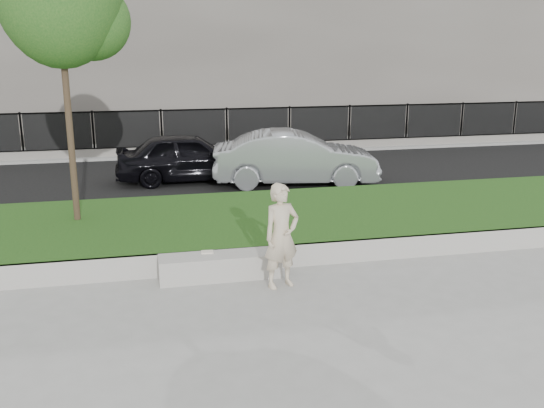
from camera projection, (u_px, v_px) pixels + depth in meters
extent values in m
plane|color=gray|center=(237.00, 296.00, 9.24)|extent=(90.00, 90.00, 0.00)
cube|color=#0E3810|center=(213.00, 227.00, 12.02)|extent=(34.00, 4.00, 0.40)
cube|color=#ABA8A0|center=(227.00, 261.00, 10.17)|extent=(34.00, 0.08, 0.40)
cube|color=black|center=(190.00, 178.00, 17.25)|extent=(34.00, 7.00, 0.04)
cube|color=gray|center=(179.00, 150.00, 21.49)|extent=(34.00, 3.00, 0.12)
cube|color=slate|center=(181.00, 149.00, 20.50)|extent=(32.00, 0.30, 0.24)
cube|color=black|center=(180.00, 131.00, 20.34)|extent=(32.00, 0.04, 1.50)
cube|color=black|center=(179.00, 110.00, 20.16)|extent=(32.00, 0.05, 0.05)
cube|color=black|center=(180.00, 146.00, 20.47)|extent=(32.00, 0.05, 0.05)
cube|color=#5B5550|center=(163.00, 13.00, 26.82)|extent=(34.00, 10.00, 10.00)
cube|color=#ABA8A0|center=(220.00, 266.00, 9.91)|extent=(1.98, 0.49, 0.40)
imported|color=beige|center=(281.00, 236.00, 9.41)|extent=(0.70, 0.57, 1.67)
cube|color=#EDE3CD|center=(207.00, 252.00, 9.94)|extent=(0.21, 0.16, 0.02)
cylinder|color=#38281C|center=(66.00, 85.00, 11.18)|extent=(0.12, 0.12, 5.18)
sphere|color=#1E541C|center=(91.00, 21.00, 11.19)|extent=(1.45, 1.45, 1.45)
imported|color=black|center=(189.00, 157.00, 16.57)|extent=(3.96, 1.61, 1.34)
imported|color=#9B9FA3|center=(295.00, 158.00, 16.16)|extent=(4.55, 2.20, 1.44)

